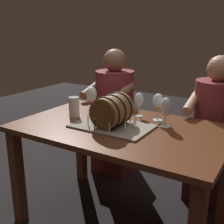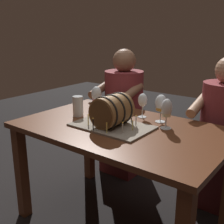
{
  "view_description": "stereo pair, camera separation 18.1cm",
  "coord_description": "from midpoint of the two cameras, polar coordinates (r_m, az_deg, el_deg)",
  "views": [
    {
      "loc": [
        0.88,
        -1.52,
        1.33
      ],
      "look_at": [
        -0.04,
        -0.04,
        0.82
      ],
      "focal_mm": 46.04,
      "sensor_mm": 36.0,
      "label": 1
    },
    {
      "loc": [
        1.02,
        -1.42,
        1.33
      ],
      "look_at": [
        -0.04,
        -0.04,
        0.82
      ],
      "focal_mm": 46.04,
      "sensor_mm": 36.0,
      "label": 2
    }
  ],
  "objects": [
    {
      "name": "wine_glass_white",
      "position": [
        1.83,
        13.61,
        0.44
      ],
      "size": [
        0.07,
        0.07,
        0.19
      ],
      "color": "white",
      "rests_on": "dining_table"
    },
    {
      "name": "ground_plane",
      "position": [
        2.2,
        4.19,
        -21.03
      ],
      "size": [
        8.0,
        8.0,
        0.0
      ],
      "primitive_type": "plane",
      "color": "black"
    },
    {
      "name": "dining_table",
      "position": [
        1.89,
        4.58,
        -6.06
      ],
      "size": [
        1.35,
        0.84,
        0.72
      ],
      "color": "#562D19",
      "rests_on": "ground"
    },
    {
      "name": "wine_glass_rose",
      "position": [
        2.11,
        -0.66,
        3.32
      ],
      "size": [
        0.08,
        0.08,
        0.2
      ],
      "color": "white",
      "rests_on": "dining_table"
    },
    {
      "name": "barrel_cake",
      "position": [
        1.81,
        2.86,
        -0.23
      ],
      "size": [
        0.5,
        0.32,
        0.22
      ],
      "color": "gray",
      "rests_on": "dining_table"
    },
    {
      "name": "person_seated_right",
      "position": [
        2.33,
        23.03,
        -5.23
      ],
      "size": [
        0.39,
        0.47,
        1.15
      ],
      "color": "#4C1B1E",
      "rests_on": "ground"
    },
    {
      "name": "person_seated_left",
      "position": [
        2.66,
        4.24,
        -0.99
      ],
      "size": [
        0.4,
        0.48,
        1.16
      ],
      "color": "#4C1B1E",
      "rests_on": "ground"
    },
    {
      "name": "wine_glass_amber",
      "position": [
        1.95,
        12.34,
        1.51
      ],
      "size": [
        0.08,
        0.08,
        0.19
      ],
      "color": "white",
      "rests_on": "dining_table"
    },
    {
      "name": "beer_pint",
      "position": [
        2.06,
        -4.38,
        1.0
      ],
      "size": [
        0.07,
        0.07,
        0.14
      ],
      "color": "white",
      "rests_on": "dining_table"
    },
    {
      "name": "wine_glass_empty",
      "position": [
        2.03,
        8.69,
        2.16
      ],
      "size": [
        0.06,
        0.06,
        0.17
      ],
      "color": "white",
      "rests_on": "dining_table"
    }
  ]
}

